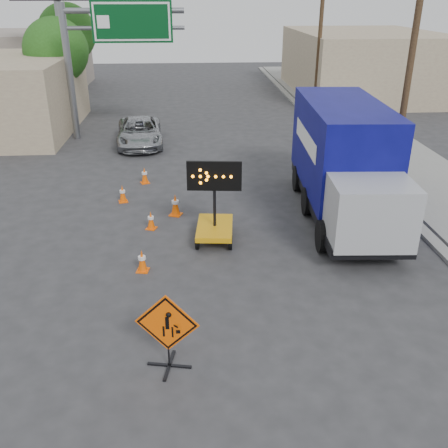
{
  "coord_description": "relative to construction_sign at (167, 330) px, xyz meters",
  "views": [
    {
      "loc": [
        -0.39,
        -9.08,
        7.19
      ],
      "look_at": [
        0.44,
        2.85,
        1.64
      ],
      "focal_mm": 40.0,
      "sensor_mm": 36.0,
      "label": 1
    }
  ],
  "objects": [
    {
      "name": "construction_sign",
      "position": [
        0.0,
        0.0,
        0.0
      ],
      "size": [
        1.32,
        0.94,
        1.78
      ],
      "rotation": [
        0.0,
        0.0,
        -0.19
      ],
      "color": "black",
      "rests_on": "ground"
    },
    {
      "name": "cone_d",
      "position": [
        -2.02,
        9.35,
        -0.61
      ],
      "size": [
        0.41,
        0.41,
        0.66
      ],
      "rotation": [
        0.0,
        0.0,
        0.24
      ],
      "color": "#FF5905",
      "rests_on": "ground"
    },
    {
      "name": "box_truck",
      "position": [
        5.8,
        7.62,
        0.8
      ],
      "size": [
        2.95,
        8.21,
        3.84
      ],
      "rotation": [
        0.0,
        0.0,
        -0.06
      ],
      "color": "black",
      "rests_on": "ground"
    },
    {
      "name": "highway_gantry",
      "position": [
        -3.46,
        18.65,
        4.13
      ],
      "size": [
        6.18,
        0.38,
        6.9
      ],
      "color": "slate",
      "rests_on": "ground"
    },
    {
      "name": "cone_b",
      "position": [
        -0.81,
        6.88,
        -0.62
      ],
      "size": [
        0.41,
        0.41,
        0.63
      ],
      "rotation": [
        0.0,
        0.0,
        -0.37
      ],
      "color": "#FF5905",
      "rests_on": "ground"
    },
    {
      "name": "tree_left_far",
      "position": [
        -8.03,
        30.69,
        3.66
      ],
      "size": [
        4.1,
        4.1,
        6.66
      ],
      "color": "#4C3420",
      "rests_on": "ground"
    },
    {
      "name": "ground",
      "position": [
        0.97,
        0.69,
        -0.94
      ],
      "size": [
        100.0,
        100.0,
        0.0
      ],
      "primitive_type": "plane",
      "color": "#2D2D30",
      "rests_on": "ground"
    },
    {
      "name": "building_right_far",
      "position": [
        13.97,
        30.69,
        1.36
      ],
      "size": [
        10.0,
        14.0,
        4.6
      ],
      "primitive_type": "cube",
      "color": "tan",
      "rests_on": "ground"
    },
    {
      "name": "cone_c",
      "position": [
        -0.01,
        7.97,
        -0.54
      ],
      "size": [
        0.52,
        0.52,
        0.79
      ],
      "rotation": [
        0.0,
        0.0,
        -0.37
      ],
      "color": "#FF5905",
      "rests_on": "ground"
    },
    {
      "name": "pickup_truck",
      "position": [
        -2.01,
        17.2,
        -0.27
      ],
      "size": [
        2.64,
        5.01,
        1.34
      ],
      "primitive_type": "imported",
      "rotation": [
        0.0,
        0.0,
        0.09
      ],
      "color": "#A2A4A8",
      "rests_on": "ground"
    },
    {
      "name": "utility_pole_near",
      "position": [
        8.97,
        10.69,
        3.75
      ],
      "size": [
        1.8,
        0.26,
        9.0
      ],
      "color": "#4C3420",
      "rests_on": "ground"
    },
    {
      "name": "sidewalk_right",
      "position": [
        10.47,
        15.69,
        -0.86
      ],
      "size": [
        4.0,
        60.0,
        0.15
      ],
      "primitive_type": "cube",
      "color": "gray",
      "rests_on": "ground"
    },
    {
      "name": "utility_pole_far",
      "position": [
        8.97,
        24.69,
        3.75
      ],
      "size": [
        1.8,
        0.26,
        9.0
      ],
      "color": "#4C3420",
      "rests_on": "ground"
    },
    {
      "name": "curb_right",
      "position": [
        8.17,
        15.69,
        -0.88
      ],
      "size": [
        0.4,
        60.0,
        0.12
      ],
      "primitive_type": "cube",
      "color": "gray",
      "rests_on": "ground"
    },
    {
      "name": "tree_left_near",
      "position": [
        -7.03,
        22.69,
        3.23
      ],
      "size": [
        3.71,
        3.71,
        6.03
      ],
      "color": "#4C3420",
      "rests_on": "ground"
    },
    {
      "name": "arrow_board",
      "position": [
        1.28,
        5.92,
        -0.34
      ],
      "size": [
        1.67,
        1.95,
        2.64
      ],
      "rotation": [
        0.0,
        0.0,
        -0.1
      ],
      "color": "orange",
      "rests_on": "ground"
    },
    {
      "name": "storefront_left_far",
      "position": [
        -14.03,
        34.69,
        1.26
      ],
      "size": [
        12.0,
        10.0,
        4.4
      ],
      "primitive_type": "cube",
      "color": "gray",
      "rests_on": "ground"
    },
    {
      "name": "cone_a",
      "position": [
        -0.87,
        4.08,
        -0.61
      ],
      "size": [
        0.39,
        0.39,
        0.66
      ],
      "rotation": [
        0.0,
        0.0,
        -0.16
      ],
      "color": "#FF5905",
      "rests_on": "ground"
    },
    {
      "name": "cone_e",
      "position": [
        -1.35,
        11.37,
        -0.6
      ],
      "size": [
        0.44,
        0.44,
        0.68
      ],
      "rotation": [
        0.0,
        0.0,
        0.32
      ],
      "color": "#FF5905",
      "rests_on": "ground"
    }
  ]
}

